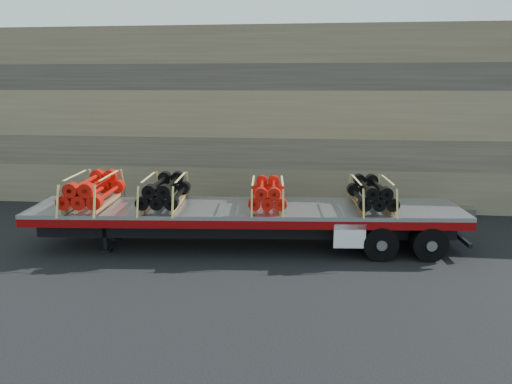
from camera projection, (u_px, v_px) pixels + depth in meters
The scene contains 7 objects.
ground at pixel (255, 250), 14.89m from camera, with size 120.00×120.00×0.00m, color black.
rock_wall at pixel (274, 117), 20.44m from camera, with size 44.00×3.00×7.00m, color #7A6B54.
trailer at pixel (246, 227), 15.07m from camera, with size 12.76×2.45×1.28m, color #A4A6AB, non-canonical shape.
bundle_front at pixel (93, 191), 14.96m from camera, with size 1.25×2.50×0.88m, color red, non-canonical shape.
bundle_midfront at pixel (165, 192), 14.91m from camera, with size 1.18×2.36×0.84m, color black, non-canonical shape.
bundle_midrear at pixel (268, 194), 14.84m from camera, with size 1.06×2.12×0.75m, color red, non-canonical shape.
bundle_rear at pixel (371, 194), 14.76m from camera, with size 1.11×2.23×0.79m, color black, non-canonical shape.
Camera 1 is at (1.72, -14.06, 4.91)m, focal length 35.00 mm.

